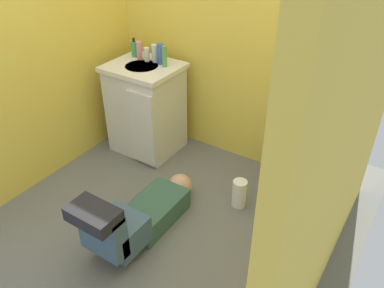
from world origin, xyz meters
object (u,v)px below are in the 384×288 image
(faucet, at_px, (153,54))
(bottle_white, at_px, (147,54))
(vanity_cabinet, at_px, (146,108))
(toilet, at_px, (297,158))
(soap_dispenser, at_px, (134,49))
(toiletry_bag, at_px, (325,105))
(bottle_blue, at_px, (161,54))
(bottle_clear, at_px, (155,53))
(tissue_box, at_px, (304,100))
(bottle_green, at_px, (164,57))
(paper_towel_roll, at_px, (239,193))
(person_plumber, at_px, (137,216))
(bottle_pink, at_px, (139,51))

(faucet, relative_size, bottle_white, 0.84)
(vanity_cabinet, bearing_deg, toilet, 2.28)
(vanity_cabinet, xyz_separation_m, soap_dispenser, (-0.19, 0.13, 0.47))
(toilet, relative_size, toiletry_bag, 6.05)
(soap_dispenser, height_order, bottle_blue, bottle_blue)
(bottle_clear, height_order, bottle_blue, bottle_blue)
(tissue_box, height_order, soap_dispenser, soap_dispenser)
(bottle_white, height_order, bottle_green, bottle_green)
(tissue_box, bearing_deg, paper_towel_roll, -121.88)
(toilet, distance_m, vanity_cabinet, 1.39)
(toilet, bearing_deg, person_plumber, -127.38)
(vanity_cabinet, bearing_deg, bottle_green, 24.16)
(bottle_blue, bearing_deg, soap_dispenser, 177.13)
(bottle_white, relative_size, bottle_clear, 0.79)
(paper_towel_roll, bearing_deg, bottle_blue, 159.18)
(faucet, distance_m, bottle_green, 0.19)
(bottle_clear, bearing_deg, vanity_cabinet, -107.06)
(bottle_green, height_order, paper_towel_roll, bottle_green)
(toilet, xyz_separation_m, person_plumber, (-0.75, -0.98, -0.19))
(faucet, height_order, bottle_pink, bottle_pink)
(faucet, bearing_deg, vanity_cabinet, -88.69)
(vanity_cabinet, relative_size, bottle_green, 4.68)
(soap_dispenser, bearing_deg, person_plumber, -51.55)
(toilet, distance_m, bottle_white, 1.51)
(person_plumber, distance_m, tissue_box, 1.43)
(vanity_cabinet, xyz_separation_m, bottle_white, (-0.03, 0.10, 0.46))
(bottle_white, height_order, bottle_clear, bottle_clear)
(toiletry_bag, bearing_deg, soap_dispenser, -179.32)
(toilet, xyz_separation_m, bottle_clear, (-1.36, 0.07, 0.53))
(vanity_cabinet, height_order, bottle_blue, bottle_blue)
(toiletry_bag, height_order, bottle_blue, bottle_blue)
(toilet, bearing_deg, vanity_cabinet, -177.72)
(toiletry_bag, relative_size, bottle_clear, 0.83)
(soap_dispenser, height_order, bottle_pink, soap_dispenser)
(faucet, height_order, bottle_white, bottle_white)
(person_plumber, relative_size, paper_towel_roll, 4.67)
(toilet, relative_size, bottle_white, 6.34)
(bottle_green, relative_size, paper_towel_roll, 0.77)
(toilet, distance_m, bottle_clear, 1.46)
(tissue_box, relative_size, toiletry_bag, 1.77)
(toiletry_bag, distance_m, soap_dispenser, 1.69)
(soap_dispenser, height_order, bottle_clear, soap_dispenser)
(bottle_blue, xyz_separation_m, paper_towel_roll, (0.99, -0.38, -0.79))
(vanity_cabinet, bearing_deg, faucet, 91.31)
(tissue_box, bearing_deg, person_plumber, -123.33)
(toilet, distance_m, bottle_green, 1.34)
(soap_dispenser, bearing_deg, bottle_green, -7.76)
(vanity_cabinet, relative_size, faucet, 8.20)
(bottle_green, bearing_deg, soap_dispenser, 172.24)
(soap_dispenser, relative_size, bottle_green, 0.95)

